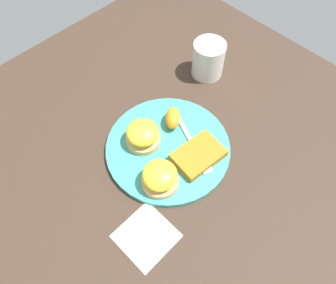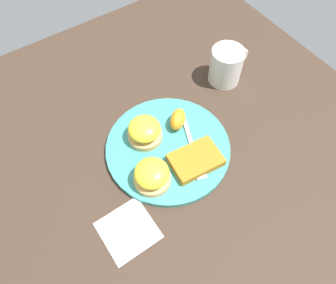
{
  "view_description": "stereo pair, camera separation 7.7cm",
  "coord_description": "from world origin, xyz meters",
  "px_view_note": "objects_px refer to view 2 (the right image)",
  "views": [
    {
      "loc": [
        -0.29,
        -0.29,
        0.69
      ],
      "look_at": [
        0.0,
        0.0,
        0.03
      ],
      "focal_mm": 35.0,
      "sensor_mm": 36.0,
      "label": 1
    },
    {
      "loc": [
        -0.23,
        -0.34,
        0.69
      ],
      "look_at": [
        0.0,
        0.0,
        0.03
      ],
      "focal_mm": 35.0,
      "sensor_mm": 36.0,
      "label": 2
    }
  ],
  "objects_px": {
    "sandwich_benedict_right": "(152,175)",
    "fork": "(192,147)",
    "sandwich_benedict_left": "(145,131)",
    "cup": "(226,66)",
    "orange_wedge": "(178,119)",
    "hashbrown_patty": "(196,160)"
  },
  "relations": [
    {
      "from": "sandwich_benedict_right",
      "to": "fork",
      "type": "distance_m",
      "value": 0.13
    },
    {
      "from": "sandwich_benedict_left",
      "to": "cup",
      "type": "height_order",
      "value": "cup"
    },
    {
      "from": "sandwich_benedict_right",
      "to": "orange_wedge",
      "type": "height_order",
      "value": "sandwich_benedict_right"
    },
    {
      "from": "hashbrown_patty",
      "to": "sandwich_benedict_left",
      "type": "bearing_deg",
      "value": 116.29
    },
    {
      "from": "orange_wedge",
      "to": "cup",
      "type": "bearing_deg",
      "value": 17.58
    },
    {
      "from": "sandwich_benedict_left",
      "to": "orange_wedge",
      "type": "xyz_separation_m",
      "value": [
        0.09,
        -0.01,
        -0.01
      ]
    },
    {
      "from": "orange_wedge",
      "to": "fork",
      "type": "distance_m",
      "value": 0.08
    },
    {
      "from": "sandwich_benedict_right",
      "to": "sandwich_benedict_left",
      "type": "bearing_deg",
      "value": 66.01
    },
    {
      "from": "orange_wedge",
      "to": "cup",
      "type": "xyz_separation_m",
      "value": [
        0.21,
        0.06,
        0.02
      ]
    },
    {
      "from": "hashbrown_patty",
      "to": "cup",
      "type": "distance_m",
      "value": 0.29
    },
    {
      "from": "sandwich_benedict_right",
      "to": "cup",
      "type": "distance_m",
      "value": 0.38
    },
    {
      "from": "fork",
      "to": "hashbrown_patty",
      "type": "bearing_deg",
      "value": -115.84
    },
    {
      "from": "hashbrown_patty",
      "to": "orange_wedge",
      "type": "bearing_deg",
      "value": 76.4
    },
    {
      "from": "hashbrown_patty",
      "to": "cup",
      "type": "relative_size",
      "value": 0.97
    },
    {
      "from": "sandwich_benedict_right",
      "to": "hashbrown_patty",
      "type": "bearing_deg",
      "value": -8.16
    },
    {
      "from": "hashbrown_patty",
      "to": "fork",
      "type": "relative_size",
      "value": 0.59
    },
    {
      "from": "sandwich_benedict_right",
      "to": "orange_wedge",
      "type": "distance_m",
      "value": 0.17
    },
    {
      "from": "sandwich_benedict_left",
      "to": "sandwich_benedict_right",
      "type": "relative_size",
      "value": 1.0
    },
    {
      "from": "sandwich_benedict_right",
      "to": "orange_wedge",
      "type": "xyz_separation_m",
      "value": [
        0.14,
        0.1,
        -0.01
      ]
    },
    {
      "from": "sandwich_benedict_right",
      "to": "orange_wedge",
      "type": "relative_size",
      "value": 1.41
    },
    {
      "from": "sandwich_benedict_left",
      "to": "cup",
      "type": "xyz_separation_m",
      "value": [
        0.29,
        0.05,
        0.01
      ]
    },
    {
      "from": "sandwich_benedict_right",
      "to": "cup",
      "type": "xyz_separation_m",
      "value": [
        0.34,
        0.16,
        0.01
      ]
    }
  ]
}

